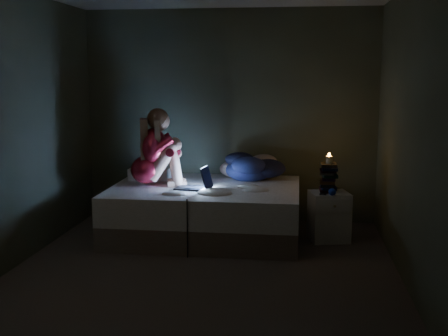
% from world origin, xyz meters
% --- Properties ---
extents(floor, '(3.60, 3.80, 0.02)m').
position_xyz_m(floor, '(0.00, 0.00, -0.01)').
color(floor, '#3F3532').
rests_on(floor, ground).
extents(wall_back, '(3.60, 0.02, 2.60)m').
position_xyz_m(wall_back, '(0.00, 1.91, 1.30)').
color(wall_back, '#373E2C').
rests_on(wall_back, ground).
extents(wall_front, '(3.60, 0.02, 2.60)m').
position_xyz_m(wall_front, '(0.00, -1.91, 1.30)').
color(wall_front, '#373E2C').
rests_on(wall_front, ground).
extents(wall_left, '(0.02, 3.80, 2.60)m').
position_xyz_m(wall_left, '(-1.81, 0.00, 1.30)').
color(wall_left, '#373E2C').
rests_on(wall_left, ground).
extents(wall_right, '(0.02, 3.80, 2.60)m').
position_xyz_m(wall_right, '(1.81, 0.00, 1.30)').
color(wall_right, '#373E2C').
rests_on(wall_right, ground).
extents(bed, '(2.08, 1.56, 0.57)m').
position_xyz_m(bed, '(-0.17, 1.10, 0.29)').
color(bed, beige).
rests_on(bed, ground).
extents(pillow, '(0.47, 0.33, 0.14)m').
position_xyz_m(pillow, '(-0.90, 1.45, 0.64)').
color(pillow, white).
rests_on(pillow, bed).
extents(woman, '(0.62, 0.49, 0.88)m').
position_xyz_m(woman, '(-0.82, 1.01, 1.01)').
color(woman, maroon).
rests_on(woman, bed).
extents(laptop, '(0.41, 0.31, 0.26)m').
position_xyz_m(laptop, '(-0.28, 0.91, 0.71)').
color(laptop, black).
rests_on(laptop, bed).
extents(clothes_pile, '(0.66, 0.58, 0.34)m').
position_xyz_m(clothes_pile, '(0.27, 1.54, 0.75)').
color(clothes_pile, navy).
rests_on(clothes_pile, bed).
extents(nightstand, '(0.48, 0.44, 0.54)m').
position_xyz_m(nightstand, '(1.20, 1.09, 0.27)').
color(nightstand, silver).
rests_on(nightstand, ground).
extents(book_stack, '(0.19, 0.25, 0.31)m').
position_xyz_m(book_stack, '(1.19, 1.12, 0.70)').
color(book_stack, black).
rests_on(book_stack, nightstand).
extents(candle, '(0.07, 0.07, 0.08)m').
position_xyz_m(candle, '(1.19, 1.12, 0.89)').
color(candle, beige).
rests_on(candle, book_stack).
extents(phone, '(0.11, 0.15, 0.01)m').
position_xyz_m(phone, '(1.11, 1.03, 0.55)').
color(phone, black).
rests_on(phone, nightstand).
extents(blue_orb, '(0.08, 0.08, 0.08)m').
position_xyz_m(blue_orb, '(1.18, 0.93, 0.58)').
color(blue_orb, '#132E96').
rests_on(blue_orb, nightstand).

